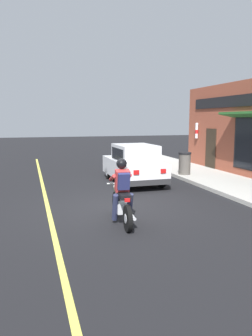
# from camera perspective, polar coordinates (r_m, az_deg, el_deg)

# --- Properties ---
(ground_plane) EXTENTS (80.00, 80.00, 0.00)m
(ground_plane) POSITION_cam_1_polar(r_m,az_deg,el_deg) (9.59, -2.38, -7.01)
(ground_plane) COLOR black
(sidewalk_curb) EXTENTS (2.60, 22.00, 0.14)m
(sidewalk_curb) POSITION_cam_1_polar(r_m,az_deg,el_deg) (14.32, 15.13, -1.83)
(sidewalk_curb) COLOR #ADAAA3
(sidewalk_curb) RESTS_ON ground
(lane_stripe) EXTENTS (0.12, 19.80, 0.01)m
(lane_stripe) POSITION_cam_1_polar(r_m,az_deg,el_deg) (12.24, -14.12, -3.83)
(lane_stripe) COLOR #D1C64C
(lane_stripe) RESTS_ON ground
(motorcycle_with_rider) EXTENTS (0.58, 2.02, 1.62)m
(motorcycle_with_rider) POSITION_cam_1_polar(r_m,az_deg,el_deg) (8.12, -0.76, -4.93)
(motorcycle_with_rider) COLOR black
(motorcycle_with_rider) RESTS_ON ground
(car_hatchback) EXTENTS (1.69, 3.80, 1.57)m
(car_hatchback) POSITION_cam_1_polar(r_m,az_deg,el_deg) (13.15, 1.33, 0.64)
(car_hatchback) COLOR black
(car_hatchback) RESTS_ON ground
(trash_bin) EXTENTS (0.56, 0.56, 0.98)m
(trash_bin) POSITION_cam_1_polar(r_m,az_deg,el_deg) (14.70, 10.17, 0.83)
(trash_bin) COLOR #514C47
(trash_bin) RESTS_ON sidewalk_curb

